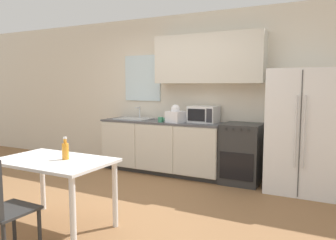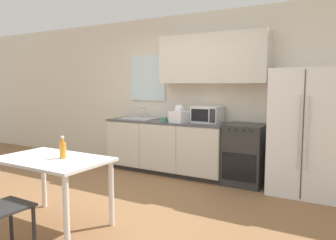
{
  "view_description": "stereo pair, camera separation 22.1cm",
  "coord_description": "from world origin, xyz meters",
  "px_view_note": "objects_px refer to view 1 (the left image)",
  "views": [
    {
      "loc": [
        2.33,
        -3.23,
        1.5
      ],
      "look_at": [
        0.41,
        0.49,
        1.05
      ],
      "focal_mm": 35.0,
      "sensor_mm": 36.0,
      "label": 1
    },
    {
      "loc": [
        2.52,
        -3.12,
        1.5
      ],
      "look_at": [
        0.41,
        0.49,
        1.05
      ],
      "focal_mm": 35.0,
      "sensor_mm": 36.0,
      "label": 2
    }
  ],
  "objects_px": {
    "microwave": "(204,114)",
    "coffee_mug": "(161,120)",
    "drink_bottle": "(65,151)",
    "oven_range": "(242,153)",
    "refrigerator": "(303,131)",
    "dining_table": "(54,170)"
  },
  "relations": [
    {
      "from": "coffee_mug",
      "to": "refrigerator",
      "type": "bearing_deg",
      "value": 3.92
    },
    {
      "from": "refrigerator",
      "to": "dining_table",
      "type": "xyz_separation_m",
      "value": [
        -2.16,
        -2.45,
        -0.23
      ]
    },
    {
      "from": "microwave",
      "to": "dining_table",
      "type": "distance_m",
      "value": 2.68
    },
    {
      "from": "microwave",
      "to": "coffee_mug",
      "type": "xyz_separation_m",
      "value": [
        -0.64,
        -0.27,
        -0.09
      ]
    },
    {
      "from": "microwave",
      "to": "dining_table",
      "type": "xyz_separation_m",
      "value": [
        -0.65,
        -2.57,
        -0.4
      ]
    },
    {
      "from": "microwave",
      "to": "drink_bottle",
      "type": "xyz_separation_m",
      "value": [
        -0.55,
        -2.51,
        -0.2
      ]
    },
    {
      "from": "refrigerator",
      "to": "microwave",
      "type": "bearing_deg",
      "value": 175.37
    },
    {
      "from": "refrigerator",
      "to": "coffee_mug",
      "type": "bearing_deg",
      "value": -176.08
    },
    {
      "from": "refrigerator",
      "to": "drink_bottle",
      "type": "xyz_separation_m",
      "value": [
        -2.06,
        -2.39,
        -0.03
      ]
    },
    {
      "from": "refrigerator",
      "to": "oven_range",
      "type": "bearing_deg",
      "value": 177.23
    },
    {
      "from": "drink_bottle",
      "to": "oven_range",
      "type": "bearing_deg",
      "value": 63.6
    },
    {
      "from": "microwave",
      "to": "dining_table",
      "type": "bearing_deg",
      "value": -104.18
    },
    {
      "from": "microwave",
      "to": "refrigerator",
      "type": "bearing_deg",
      "value": -4.63
    },
    {
      "from": "coffee_mug",
      "to": "dining_table",
      "type": "relative_size",
      "value": 0.1
    },
    {
      "from": "dining_table",
      "to": "coffee_mug",
      "type": "bearing_deg",
      "value": 89.79
    },
    {
      "from": "drink_bottle",
      "to": "refrigerator",
      "type": "bearing_deg",
      "value": 49.23
    },
    {
      "from": "coffee_mug",
      "to": "dining_table",
      "type": "height_order",
      "value": "coffee_mug"
    },
    {
      "from": "oven_range",
      "to": "refrigerator",
      "type": "relative_size",
      "value": 0.53
    },
    {
      "from": "coffee_mug",
      "to": "microwave",
      "type": "bearing_deg",
      "value": 22.88
    },
    {
      "from": "oven_range",
      "to": "microwave",
      "type": "distance_m",
      "value": 0.88
    },
    {
      "from": "coffee_mug",
      "to": "drink_bottle",
      "type": "xyz_separation_m",
      "value": [
        0.09,
        -2.24,
        -0.11
      ]
    },
    {
      "from": "refrigerator",
      "to": "coffee_mug",
      "type": "height_order",
      "value": "refrigerator"
    }
  ]
}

